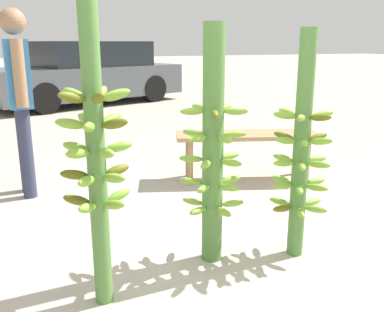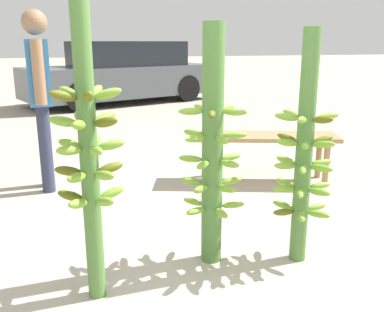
% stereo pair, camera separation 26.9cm
% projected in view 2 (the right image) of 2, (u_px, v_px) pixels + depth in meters
% --- Properties ---
extents(ground_plane, '(80.00, 80.00, 0.00)m').
position_uv_depth(ground_plane, '(227.00, 292.00, 2.45)').
color(ground_plane, '#A89E8C').
extents(banana_stalk_left, '(0.38, 0.38, 1.59)m').
position_uv_depth(banana_stalk_left, '(89.00, 155.00, 2.22)').
color(banana_stalk_left, '#4C7A38').
rests_on(banana_stalk_left, ground_plane).
extents(banana_stalk_center, '(0.43, 0.43, 1.51)m').
position_uv_depth(banana_stalk_center, '(212.00, 151.00, 2.64)').
color(banana_stalk_center, '#4C7A38').
rests_on(banana_stalk_center, ground_plane).
extents(banana_stalk_right, '(0.40, 0.40, 1.48)m').
position_uv_depth(banana_stalk_right, '(304.00, 156.00, 2.66)').
color(banana_stalk_right, '#4C7A38').
rests_on(banana_stalk_right, ground_plane).
extents(vendor_person, '(0.22, 0.64, 1.68)m').
position_uv_depth(vendor_person, '(40.00, 86.00, 3.95)').
color(vendor_person, '#2D334C').
rests_on(vendor_person, ground_plane).
extents(market_bench, '(1.50, 0.86, 0.49)m').
position_uv_depth(market_bench, '(264.00, 142.00, 4.32)').
color(market_bench, '#99754C').
rests_on(market_bench, ground_plane).
extents(parked_car, '(4.70, 3.05, 1.41)m').
position_uv_depth(parked_car, '(123.00, 73.00, 10.03)').
color(parked_car, '#4C5156').
rests_on(parked_car, ground_plane).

